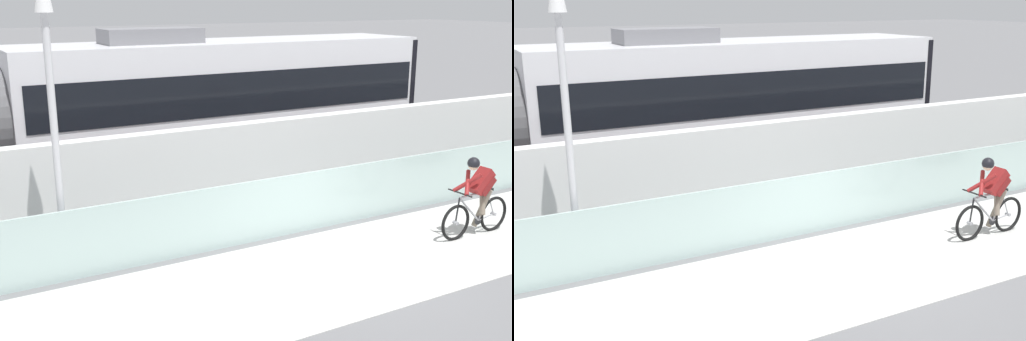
# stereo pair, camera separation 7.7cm
# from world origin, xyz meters

# --- Properties ---
(ground_plane) EXTENTS (200.00, 200.00, 0.00)m
(ground_plane) POSITION_xyz_m (0.00, 0.00, 0.00)
(ground_plane) COLOR slate
(bike_path_deck) EXTENTS (32.00, 3.20, 0.01)m
(bike_path_deck) POSITION_xyz_m (0.00, 0.00, 0.01)
(bike_path_deck) COLOR beige
(bike_path_deck) RESTS_ON ground
(glass_parapet) EXTENTS (32.00, 0.05, 1.21)m
(glass_parapet) POSITION_xyz_m (0.00, 1.85, 0.60)
(glass_parapet) COLOR #ADC6C1
(glass_parapet) RESTS_ON ground
(concrete_barrier_wall) EXTENTS (32.00, 0.36, 1.94)m
(concrete_barrier_wall) POSITION_xyz_m (0.00, 3.65, 0.97)
(concrete_barrier_wall) COLOR silver
(concrete_barrier_wall) RESTS_ON ground
(tram_rail_near) EXTENTS (32.00, 0.08, 0.01)m
(tram_rail_near) POSITION_xyz_m (0.00, 6.13, 0.00)
(tram_rail_near) COLOR #595654
(tram_rail_near) RESTS_ON ground
(tram_rail_far) EXTENTS (32.00, 0.08, 0.01)m
(tram_rail_far) POSITION_xyz_m (0.00, 7.57, 0.00)
(tram_rail_far) COLOR #595654
(tram_rail_far) RESTS_ON ground
(cyclist_on_bike) EXTENTS (1.77, 0.58, 1.61)m
(cyclist_on_bike) POSITION_xyz_m (2.92, 0.00, 0.78)
(cyclist_on_bike) COLOR black
(cyclist_on_bike) RESTS_ON ground
(lamp_post_antenna) EXTENTS (0.28, 0.28, 5.20)m
(lamp_post_antenna) POSITION_xyz_m (-4.48, 2.15, 3.29)
(lamp_post_antenna) COLOR gray
(lamp_post_antenna) RESTS_ON ground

